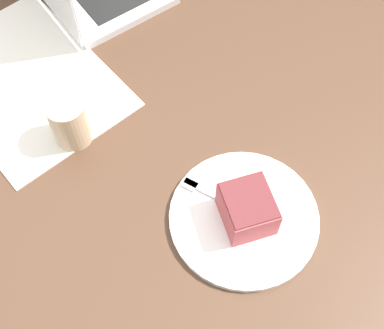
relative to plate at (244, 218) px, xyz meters
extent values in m
plane|color=#6B5B4C|center=(-0.21, -0.15, -0.77)|extent=(12.00, 12.00, 0.00)
cylinder|color=#4C3323|center=(-0.21, -0.15, -0.76)|extent=(0.43, 0.43, 0.02)
cylinder|color=#4C3323|center=(-0.21, -0.15, -0.39)|extent=(0.13, 0.13, 0.71)
cylinder|color=#4C3323|center=(-0.21, -0.15, -0.02)|extent=(1.37, 1.37, 0.03)
cube|color=white|center=(-0.38, -0.37, 0.00)|extent=(0.51, 0.47, 0.00)
cylinder|color=white|center=(0.00, 0.00, 0.00)|extent=(0.26, 0.26, 0.01)
cube|color=#B74C51|center=(0.00, 0.00, 0.04)|extent=(0.10, 0.09, 0.07)
cube|color=maroon|center=(0.00, 0.00, 0.08)|extent=(0.10, 0.09, 0.00)
cube|color=silver|center=(-0.03, -0.03, 0.01)|extent=(0.12, 0.14, 0.00)
cube|color=silver|center=(-0.08, -0.08, 0.01)|extent=(0.04, 0.04, 0.00)
cylinder|color=#C6AD89|center=(-0.23, -0.28, 0.04)|extent=(0.07, 0.07, 0.10)
camera|label=1|loc=(0.36, -0.16, 0.87)|focal=50.00mm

